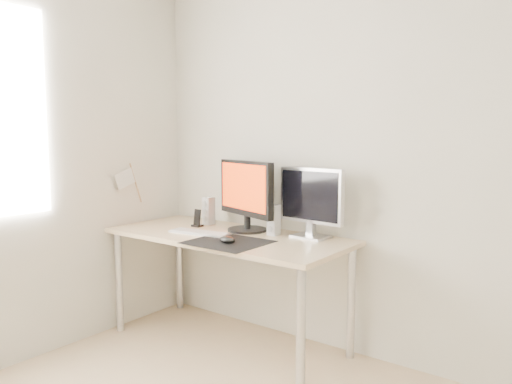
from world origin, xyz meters
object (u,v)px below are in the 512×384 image
Objects in this scene: main_monitor at (246,193)px; speaker_left at (209,211)px; mouse at (227,240)px; phone_dock at (197,221)px; desk at (227,246)px; second_monitor at (311,199)px; keyboard at (200,233)px; speaker_right at (274,220)px.

main_monitor is 2.77× the size of speaker_left.
phone_dock is (-0.52, 0.29, 0.01)m from mouse.
desk is 0.62m from second_monitor.
phone_dock is at bearing 150.76° from mouse.
second_monitor is at bearing 55.18° from mouse.
speaker_left is at bearing 141.84° from mouse.
speaker_left is 0.45× the size of keyboard.
mouse reaches higher than desk.
mouse is at bearing -29.24° from phone_dock.
speaker_left is 0.59m from speaker_right.
mouse is at bearing -124.82° from second_monitor.
speaker_right reaches higher than phone_dock.
second_monitor is at bearing 16.76° from speaker_right.
desk is (-0.18, 0.21, -0.10)m from mouse.
keyboard is (-0.15, -0.10, 0.09)m from desk.
mouse is 0.26× the size of keyboard.
speaker_left is at bearing 176.78° from speaker_right.
desk is 2.98× the size of main_monitor.
speaker_right is (-0.23, -0.07, -0.14)m from second_monitor.
speaker_left and speaker_right have the same top height.
main_monitor is at bearing 53.27° from keyboard.
keyboard is (-0.33, 0.12, -0.02)m from mouse.
phone_dock is at bearing -172.17° from speaker_right.
main_monitor is 0.46m from second_monitor.
desk is 0.36m from phone_dock.
speaker_right is (0.22, 0.00, -0.16)m from main_monitor.
mouse is at bearing -49.69° from desk.
mouse is 0.07× the size of desk.
second_monitor is at bearing 2.57° from speaker_left.
main_monitor is 2.77× the size of speaker_right.
desk is at bearing -12.69° from phone_dock.
desk is 0.35m from speaker_right.
speaker_left reaches higher than phone_dock.
speaker_left is at bearing 150.26° from desk.
second_monitor is (0.45, 0.07, -0.01)m from main_monitor.
speaker_right is at bearing 7.83° from phone_dock.
speaker_right is (0.07, 0.37, 0.07)m from mouse.
desk is 0.42m from speaker_left.
keyboard is at bearing -153.13° from second_monitor.
keyboard is at bearing -57.74° from speaker_left.
main_monitor is 0.40m from speaker_left.
desk is 0.20m from keyboard.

